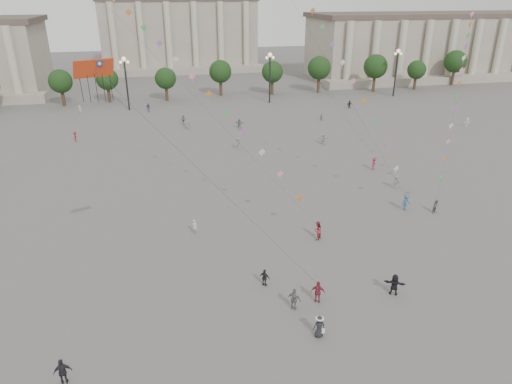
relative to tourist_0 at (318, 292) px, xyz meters
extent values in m
plane|color=#5B5956|center=(-0.74, -0.61, -0.95)|extent=(360.00, 360.00, 0.00)
cube|color=gray|center=(74.26, 94.39, 7.05)|extent=(80.00, 22.00, 16.00)
cube|color=#4D4038|center=(74.26, 94.39, 15.65)|extent=(81.60, 22.44, 1.20)
cube|color=gray|center=(74.26, 81.39, 0.05)|extent=(84.00, 4.00, 2.00)
cube|color=gray|center=(-0.74, 129.39, 9.05)|extent=(46.00, 30.00, 20.00)
cube|color=gray|center=(-0.74, 112.39, 0.05)|extent=(48.30, 4.00, 2.00)
cylinder|color=#38281C|center=(-30.74, 77.39, 0.81)|extent=(0.70, 0.70, 3.52)
sphere|color=black|center=(-30.74, 77.39, 4.49)|extent=(5.12, 5.12, 5.12)
cylinder|color=#38281C|center=(-18.74, 77.39, 0.81)|extent=(0.70, 0.70, 3.52)
sphere|color=black|center=(-18.74, 77.39, 4.49)|extent=(5.12, 5.12, 5.12)
cylinder|color=#38281C|center=(-6.74, 77.39, 0.81)|extent=(0.70, 0.70, 3.52)
sphere|color=black|center=(-6.74, 77.39, 4.49)|extent=(5.12, 5.12, 5.12)
cylinder|color=#38281C|center=(5.26, 77.39, 0.81)|extent=(0.70, 0.70, 3.52)
sphere|color=black|center=(5.26, 77.39, 4.49)|extent=(5.12, 5.12, 5.12)
cylinder|color=#38281C|center=(17.26, 77.39, 0.81)|extent=(0.70, 0.70, 3.52)
sphere|color=black|center=(17.26, 77.39, 4.49)|extent=(5.12, 5.12, 5.12)
cylinder|color=#38281C|center=(29.26, 77.39, 0.81)|extent=(0.70, 0.70, 3.52)
sphere|color=black|center=(29.26, 77.39, 4.49)|extent=(5.12, 5.12, 5.12)
cylinder|color=#38281C|center=(41.26, 77.39, 0.81)|extent=(0.70, 0.70, 3.52)
sphere|color=black|center=(41.26, 77.39, 4.49)|extent=(5.12, 5.12, 5.12)
cylinder|color=#38281C|center=(53.26, 77.39, 0.81)|extent=(0.70, 0.70, 3.52)
sphere|color=black|center=(53.26, 77.39, 4.49)|extent=(5.12, 5.12, 5.12)
cylinder|color=#38281C|center=(65.26, 77.39, 0.81)|extent=(0.70, 0.70, 3.52)
sphere|color=black|center=(65.26, 77.39, 4.49)|extent=(5.12, 5.12, 5.12)
cylinder|color=#262628|center=(-15.74, 69.39, 4.05)|extent=(0.36, 0.36, 10.00)
sphere|color=#FFE5B2|center=(-15.74, 69.39, 9.25)|extent=(0.90, 0.90, 0.90)
sphere|color=#FFE5B2|center=(-16.44, 69.39, 8.65)|extent=(0.60, 0.60, 0.60)
sphere|color=#FFE5B2|center=(-15.04, 69.39, 8.65)|extent=(0.60, 0.60, 0.60)
cylinder|color=#262628|center=(14.26, 69.39, 4.05)|extent=(0.36, 0.36, 10.00)
sphere|color=#FFE5B2|center=(14.26, 69.39, 9.25)|extent=(0.90, 0.90, 0.90)
sphere|color=#FFE5B2|center=(13.56, 69.39, 8.65)|extent=(0.60, 0.60, 0.60)
sphere|color=#FFE5B2|center=(14.96, 69.39, 8.65)|extent=(0.60, 0.60, 0.60)
cylinder|color=#262628|center=(44.26, 69.39, 4.05)|extent=(0.36, 0.36, 10.00)
sphere|color=#FFE5B2|center=(44.26, 69.39, 9.25)|extent=(0.90, 0.90, 0.90)
sphere|color=#FFE5B2|center=(43.56, 69.39, 8.65)|extent=(0.60, 0.60, 0.60)
sphere|color=#FFE5B2|center=(44.96, 69.39, 8.65)|extent=(0.60, 0.60, 0.60)
imported|color=#334873|center=(-11.90, 66.81, -0.07)|extent=(1.04, 0.48, 1.75)
imported|color=black|center=(6.31, -0.41, -0.04)|extent=(1.74, 1.30, 1.82)
imported|color=silver|center=(-5.27, 51.99, -0.14)|extent=(1.21, 1.51, 1.61)
imported|color=slate|center=(17.33, 19.30, -0.09)|extent=(1.15, 0.73, 1.71)
imported|color=#B7B6B3|center=(15.00, 38.42, -0.10)|extent=(1.64, 0.81, 1.69)
imported|color=maroon|center=(17.61, 25.86, -0.09)|extent=(1.25, 1.23, 1.72)
imported|color=black|center=(29.24, 60.40, -0.15)|extent=(1.51, 0.60, 1.59)
imported|color=beige|center=(-25.09, 67.39, 0.01)|extent=(0.79, 0.83, 1.91)
imported|color=slate|center=(3.76, 50.63, -0.11)|extent=(1.64, 0.86, 1.68)
imported|color=#B8B7B3|center=(-8.19, 13.24, -0.15)|extent=(0.69, 0.59, 1.60)
imported|color=slate|center=(-5.82, 55.03, -0.03)|extent=(1.16, 0.82, 1.83)
imported|color=maroon|center=(-23.75, 48.79, -0.12)|extent=(0.68, 1.11, 1.66)
imported|color=beige|center=(44.15, 42.33, -0.16)|extent=(1.14, 1.13, 1.58)
imported|color=slate|center=(1.23, 39.09, -0.04)|extent=(1.32, 1.28, 1.81)
imported|color=#57575B|center=(19.89, 52.12, -0.20)|extent=(0.58, 0.65, 1.51)
imported|color=maroon|center=(0.00, 0.00, 0.00)|extent=(1.20, 0.92, 1.90)
imported|color=black|center=(-3.52, 3.07, -0.18)|extent=(0.93, 0.87, 1.53)
imported|color=slate|center=(-2.08, -0.42, -0.04)|extent=(1.11, 1.02, 1.82)
imported|color=black|center=(-18.13, -4.12, -0.02)|extent=(1.13, 0.57, 1.85)
imported|color=maroon|center=(3.41, 9.41, 0.02)|extent=(1.18, 1.18, 1.93)
imported|color=#36587A|center=(15.26, 13.38, 0.03)|extent=(1.42, 1.08, 1.95)
imported|color=#57575B|center=(18.18, 12.05, -0.18)|extent=(0.91, 0.82, 1.54)
imported|color=black|center=(-1.28, -3.70, -0.10)|extent=(0.85, 0.56, 1.70)
cone|color=white|center=(-1.28, -3.70, 0.67)|extent=(0.52, 0.52, 0.14)
cylinder|color=white|center=(-1.28, -3.70, 0.61)|extent=(0.60, 0.60, 0.02)
cube|color=white|center=(-1.03, -3.85, -0.40)|extent=(0.22, 0.10, 0.35)
cube|color=red|center=(-14.24, -0.46, 17.53)|extent=(2.23, 1.32, 1.02)
cube|color=#167D21|center=(-14.59, -0.50, 17.78)|extent=(0.40, 0.31, 0.34)
cube|color=#2032AE|center=(-13.89, -0.50, 17.78)|extent=(0.40, 0.31, 0.34)
sphere|color=yellow|center=(-14.59, -0.54, 17.78)|extent=(0.20, 0.20, 0.20)
sphere|color=yellow|center=(-13.89, -0.54, 17.78)|extent=(0.20, 0.20, 0.20)
cylinder|color=#3F3F3F|center=(-7.12, -0.23, 9.09)|extent=(0.02, 0.02, 22.08)
cylinder|color=#3F3F3F|center=(-12.79, 27.52, 17.53)|extent=(0.02, 0.02, 59.29)
cube|color=#C97D2F|center=(1.94, 11.05, 3.01)|extent=(0.76, 0.25, 0.76)
cube|color=pink|center=(0.46, 12.70, 4.97)|extent=(0.76, 0.25, 0.76)
cube|color=silver|center=(-1.01, 14.35, 6.79)|extent=(0.76, 0.25, 0.76)
cube|color=#A15BB7|center=(-2.48, 15.99, 8.52)|extent=(0.76, 0.25, 0.76)
cube|color=#4DA857|center=(-3.96, 17.64, 10.19)|extent=(0.76, 0.25, 0.76)
cube|color=#C97D2F|center=(-5.43, 19.29, 11.80)|extent=(0.76, 0.25, 0.76)
cube|color=pink|center=(-6.90, 20.93, 13.38)|extent=(0.76, 0.25, 0.76)
cube|color=silver|center=(-8.37, 22.58, 14.92)|extent=(0.76, 0.25, 0.76)
cube|color=#A15BB7|center=(-9.85, 24.23, 16.43)|extent=(0.76, 0.25, 0.76)
cube|color=#4DA857|center=(-11.32, 25.88, 17.92)|extent=(0.76, 0.25, 0.76)
cube|color=#C97D2F|center=(-12.79, 27.52, 19.38)|extent=(0.76, 0.25, 0.76)
cube|color=silver|center=(14.54, 15.08, 3.46)|extent=(0.76, 0.25, 0.76)
cube|color=#A15BB7|center=(13.82, 16.78, 5.79)|extent=(0.76, 0.25, 0.76)
cube|color=#4DA857|center=(13.10, 18.48, 7.94)|extent=(0.76, 0.25, 0.76)
cube|color=#C97D2F|center=(12.38, 20.18, 9.99)|extent=(0.76, 0.25, 0.76)
cube|color=pink|center=(11.66, 21.88, 11.96)|extent=(0.76, 0.25, 0.76)
cube|color=silver|center=(10.94, 23.58, 13.87)|extent=(0.76, 0.25, 0.76)
cube|color=#A15BB7|center=(10.22, 25.28, 15.73)|extent=(0.76, 0.25, 0.76)
cube|color=#4DA857|center=(9.49, 26.98, 17.56)|extent=(0.76, 0.25, 0.76)
cube|color=#C97D2F|center=(8.77, 28.68, 19.35)|extent=(0.76, 0.25, 0.76)
cylinder|color=#3F3F3F|center=(30.48, 28.10, 15.86)|extent=(0.02, 0.02, 50.71)
cube|color=#4DA857|center=(19.21, 13.39, 2.61)|extent=(0.76, 0.25, 0.76)
cube|color=#C97D2F|center=(20.23, 14.72, 4.26)|extent=(0.76, 0.25, 0.76)
cube|color=pink|center=(21.26, 16.06, 5.78)|extent=(0.76, 0.25, 0.76)
cube|color=silver|center=(22.28, 17.40, 7.23)|extent=(0.76, 0.25, 0.76)
cube|color=#A15BB7|center=(23.31, 18.74, 8.62)|extent=(0.76, 0.25, 0.76)
cube|color=#4DA857|center=(24.33, 20.07, 9.97)|extent=(0.76, 0.25, 0.76)
cube|color=#C97D2F|center=(25.36, 21.41, 11.29)|extent=(0.76, 0.25, 0.76)
cube|color=pink|center=(26.38, 22.75, 12.58)|extent=(0.76, 0.25, 0.76)
cube|color=silver|center=(27.41, 24.09, 13.85)|extent=(0.76, 0.25, 0.76)
cube|color=#A15BB7|center=(28.43, 25.42, 15.10)|extent=(0.76, 0.25, 0.76)
cube|color=#4DA857|center=(29.45, 26.76, 16.32)|extent=(0.76, 0.25, 0.76)
cube|color=#C97D2F|center=(30.48, 28.10, 17.53)|extent=(0.76, 0.25, 0.76)
cube|color=pink|center=(31.50, 29.44, 18.73)|extent=(0.76, 0.25, 0.76)
cube|color=silver|center=(32.53, 30.77, 19.91)|extent=(0.76, 0.25, 0.76)
camera|label=1|loc=(-11.36, -27.47, 21.35)|focal=32.00mm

